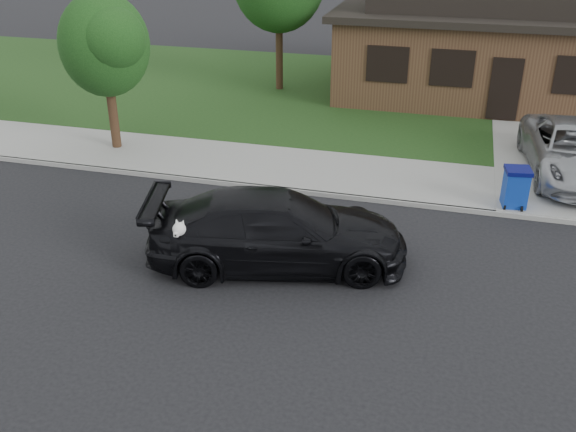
# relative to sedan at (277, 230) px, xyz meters

# --- Properties ---
(ground) EXTENTS (120.00, 120.00, 0.00)m
(ground) POSITION_rel_sedan_xyz_m (0.79, 0.12, -0.79)
(ground) COLOR black
(ground) RESTS_ON ground
(sidewalk) EXTENTS (60.00, 3.00, 0.12)m
(sidewalk) POSITION_rel_sedan_xyz_m (0.79, 5.12, -0.73)
(sidewalk) COLOR gray
(sidewalk) RESTS_ON ground
(curb) EXTENTS (60.00, 0.12, 0.12)m
(curb) POSITION_rel_sedan_xyz_m (0.79, 3.62, -0.73)
(curb) COLOR gray
(curb) RESTS_ON ground
(lawn) EXTENTS (60.00, 13.00, 0.13)m
(lawn) POSITION_rel_sedan_xyz_m (0.79, 13.12, -0.72)
(lawn) COLOR #193814
(lawn) RESTS_ON ground
(driveway) EXTENTS (4.50, 13.00, 0.14)m
(driveway) POSITION_rel_sedan_xyz_m (6.79, 10.12, -0.72)
(driveway) COLOR gray
(driveway) RESTS_ON ground
(sedan) EXTENTS (5.79, 3.49, 1.57)m
(sedan) POSITION_rel_sedan_xyz_m (0.00, 0.00, 0.00)
(sedan) COLOR black
(sedan) RESTS_ON ground
(minivan) EXTENTS (2.78, 5.31, 1.43)m
(minivan) POSITION_rel_sedan_xyz_m (6.55, 6.51, 0.07)
(minivan) COLOR #A1A3A8
(minivan) RESTS_ON driveway
(recycling_bin) EXTENTS (0.68, 0.69, 1.01)m
(recycling_bin) POSITION_rel_sedan_xyz_m (4.93, 4.03, -0.16)
(recycling_bin) COLOR #0E339F
(recycling_bin) RESTS_ON sidewalk
(house) EXTENTS (12.60, 8.60, 4.65)m
(house) POSITION_rel_sedan_xyz_m (4.79, 15.12, 1.35)
(house) COLOR #422B1C
(house) RESTS_ON ground
(tree_2) EXTENTS (2.73, 2.60, 4.59)m
(tree_2) POSITION_rel_sedan_xyz_m (-6.59, 5.23, 2.48)
(tree_2) COLOR #332114
(tree_2) RESTS_ON ground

